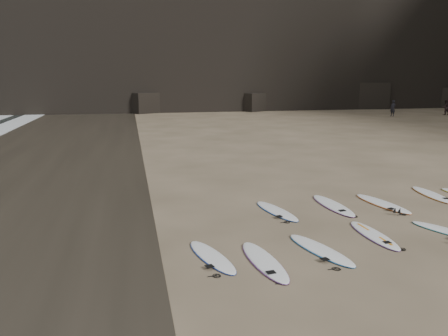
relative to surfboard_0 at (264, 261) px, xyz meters
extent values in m
plane|color=#897559|center=(4.53, 1.14, -0.05)|extent=(240.00, 240.00, 0.00)
cube|color=#383026|center=(-8.47, 11.14, -0.04)|extent=(12.00, 200.00, 0.01)
cube|color=black|center=(12.53, 46.14, 1.12)|extent=(4.23, 4.46, 2.33)
cube|color=black|center=(29.53, 47.14, 1.75)|extent=(5.95, 5.19, 3.59)
cube|color=black|center=(-1.47, 46.14, 1.20)|extent=(4.49, 4.76, 2.49)
ellipsoid|color=white|center=(0.00, 0.00, 0.00)|extent=(0.85, 2.63, 0.09)
ellipsoid|color=white|center=(1.67, 0.38, 0.00)|extent=(1.26, 2.57, 0.09)
ellipsoid|color=white|center=(3.63, 1.07, 0.00)|extent=(0.60, 2.43, 0.09)
ellipsoid|color=white|center=(5.93, 0.90, -0.01)|extent=(1.41, 2.23, 0.08)
ellipsoid|color=white|center=(1.64, 3.83, 0.00)|extent=(1.12, 2.54, 0.09)
ellipsoid|color=white|center=(3.80, 4.02, 0.00)|extent=(0.78, 2.77, 0.10)
ellipsoid|color=white|center=(5.63, 3.85, 0.00)|extent=(1.11, 2.75, 0.10)
ellipsoid|color=white|center=(8.16, 4.53, 0.00)|extent=(0.81, 2.56, 0.09)
ellipsoid|color=white|center=(-1.21, 0.55, 0.00)|extent=(1.17, 2.42, 0.08)
imported|color=black|center=(26.26, 35.12, 0.86)|extent=(0.62, 0.76, 1.81)
imported|color=black|center=(33.22, 35.23, 0.85)|extent=(0.91, 0.73, 1.79)
camera|label=1|loc=(-3.10, -9.63, 4.48)|focal=35.00mm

